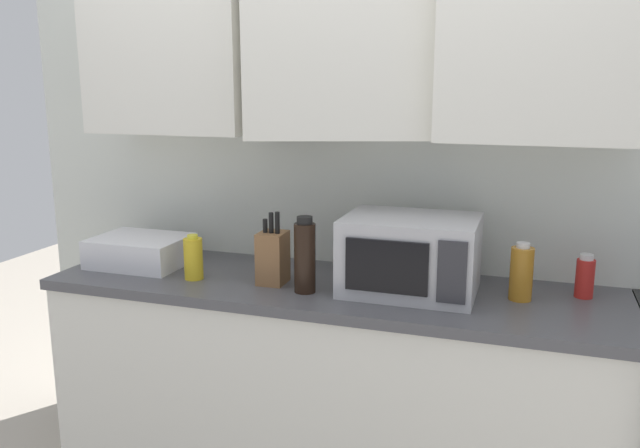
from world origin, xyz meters
name	(u,v)px	position (x,y,z in m)	size (l,w,h in m)	color
wall_back_with_cabinets	(347,104)	(0.00, -0.07, 1.57)	(3.05, 0.53, 2.60)	silver
counter_run	(329,391)	(0.00, -0.30, 0.45)	(2.18, 0.63, 0.90)	white
microwave	(410,255)	(0.31, -0.30, 1.04)	(0.48, 0.37, 0.28)	#B7B7BC
dish_rack	(141,251)	(-0.84, -0.30, 0.96)	(0.38, 0.30, 0.12)	silver
knife_block	(273,257)	(-0.21, -0.36, 1.00)	(0.10, 0.12, 0.28)	brown
bottle_amber_vinegar	(521,273)	(0.70, -0.26, 1.00)	(0.08, 0.08, 0.21)	#AD701E
bottle_red_sauce	(585,277)	(0.92, -0.16, 0.98)	(0.06, 0.06, 0.16)	red
bottle_soy_dark	(305,256)	(-0.05, -0.42, 1.04)	(0.08, 0.08, 0.28)	black
bottle_yellow_mustard	(193,258)	(-0.52, -0.41, 0.98)	(0.07, 0.07, 0.18)	gold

